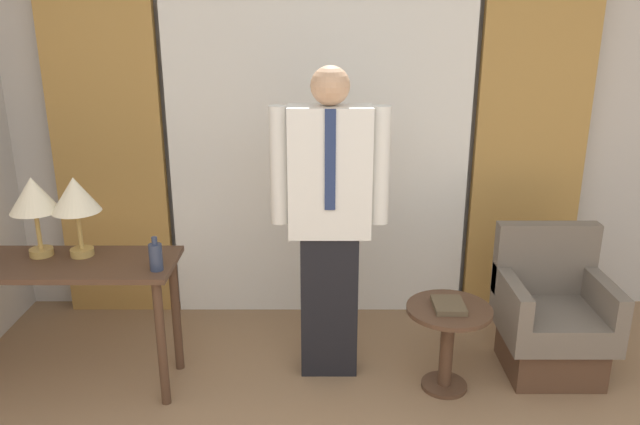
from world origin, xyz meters
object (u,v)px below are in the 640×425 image
at_px(bottle_near_edge, 154,257).
at_px(side_table, 446,333).
at_px(table_lamp_left, 31,198).
at_px(book, 447,305).
at_px(person, 327,215).
at_px(table_lamp_right, 73,198).
at_px(desk, 57,283).
at_px(armchair, 549,319).

height_order(bottle_near_edge, side_table, bottle_near_edge).
xyz_separation_m(table_lamp_left, book, (2.20, -0.11, -0.57)).
bearing_deg(person, table_lamp_right, -176.77).
bearing_deg(book, bottle_near_edge, -176.86).
bearing_deg(desk, armchair, 3.68).
bearing_deg(armchair, table_lamp_left, -178.18).
bearing_deg(side_table, desk, 179.32).
height_order(armchair, book, armchair).
distance_m(table_lamp_left, armchair, 2.95).
height_order(table_lamp_right, bottle_near_edge, table_lamp_right).
bearing_deg(table_lamp_left, table_lamp_right, 0.00).
bearing_deg(armchair, table_lamp_right, -178.03).
distance_m(armchair, book, 0.70).
xyz_separation_m(desk, bottle_near_edge, (0.56, -0.11, 0.20)).
bearing_deg(bottle_near_edge, book, 3.14).
distance_m(table_lamp_left, table_lamp_right, 0.22).
bearing_deg(person, armchair, 0.65).
relative_size(table_lamp_right, armchair, 0.52).
height_order(bottle_near_edge, armchair, bottle_near_edge).
relative_size(table_lamp_left, side_table, 0.88).
distance_m(desk, table_lamp_left, 0.47).
relative_size(bottle_near_edge, book, 0.87).
bearing_deg(side_table, table_lamp_right, 176.82).
xyz_separation_m(armchair, side_table, (-0.64, -0.20, 0.02)).
height_order(side_table, book, book).
height_order(desk, table_lamp_right, table_lamp_right).
relative_size(table_lamp_left, person, 0.25).
distance_m(table_lamp_right, side_table, 2.12).
distance_m(bottle_near_edge, book, 1.56).
xyz_separation_m(table_lamp_left, armchair, (2.84, 0.09, -0.76)).
height_order(table_lamp_right, side_table, table_lamp_right).
relative_size(desk, book, 6.06).
distance_m(table_lamp_left, bottle_near_edge, 0.74).
bearing_deg(book, armchair, 17.54).
height_order(table_lamp_left, book, table_lamp_left).
distance_m(desk, armchair, 2.76).
bearing_deg(armchair, desk, -176.32).
relative_size(desk, armchair, 1.50).
bearing_deg(person, book, -16.45).
bearing_deg(armchair, side_table, -162.52).
bearing_deg(side_table, person, 163.91).
relative_size(armchair, side_table, 1.69).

